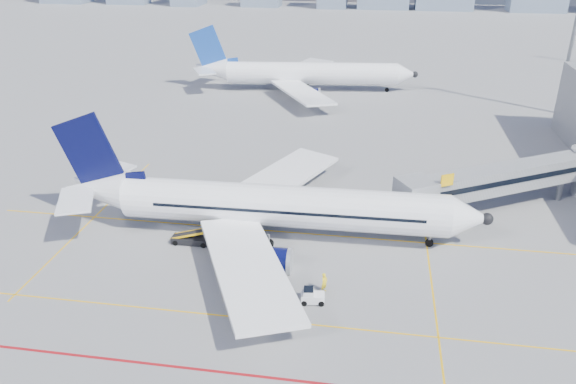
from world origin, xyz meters
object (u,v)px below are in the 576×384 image
(second_aircraft, at_px, (302,74))
(baggage_tug, at_px, (312,296))
(belt_loader, at_px, (192,238))
(cargo_dolly, at_px, (252,279))
(main_aircraft, at_px, (265,206))
(ramp_worker, at_px, (324,283))

(second_aircraft, relative_size, baggage_tug, 21.04)
(second_aircraft, bearing_deg, belt_loader, -98.64)
(second_aircraft, relative_size, cargo_dolly, 10.92)
(belt_loader, bearing_deg, baggage_tug, -31.12)
(belt_loader, bearing_deg, main_aircraft, 23.10)
(cargo_dolly, bearing_deg, ramp_worker, -1.71)
(ramp_worker, bearing_deg, baggage_tug, -175.86)
(main_aircraft, xyz_separation_m, belt_loader, (-6.54, -2.75, -2.67))
(belt_loader, bearing_deg, cargo_dolly, -41.88)
(cargo_dolly, relative_size, ramp_worker, 2.20)
(cargo_dolly, xyz_separation_m, belt_loader, (-7.27, 6.59, -0.55))
(second_aircraft, distance_m, cargo_dolly, 64.95)
(baggage_tug, xyz_separation_m, cargo_dolly, (-5.10, 0.97, 0.47))
(belt_loader, relative_size, ramp_worker, 2.97)
(baggage_tug, bearing_deg, ramp_worker, 56.06)
(main_aircraft, distance_m, second_aircraft, 55.55)
(baggage_tug, relative_size, belt_loader, 0.38)
(baggage_tug, height_order, cargo_dolly, cargo_dolly)
(main_aircraft, distance_m, belt_loader, 7.58)
(ramp_worker, bearing_deg, main_aircraft, 69.00)
(second_aircraft, relative_size, ramp_worker, 23.98)
(second_aircraft, bearing_deg, cargo_dolly, -91.96)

